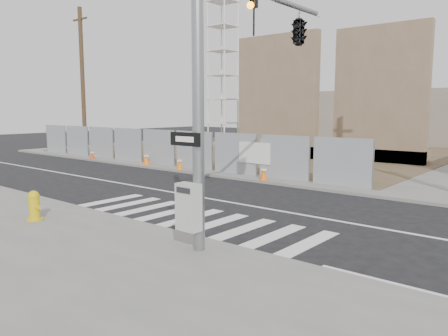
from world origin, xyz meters
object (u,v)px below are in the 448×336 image
Objects in this scene: crane_tower at (223,40)px; traffic_cone_d at (264,172)px; traffic_cone_a at (92,154)px; signal_pole at (270,51)px; traffic_cone_b at (146,158)px; traffic_cone_c at (180,163)px; fire_hydrant at (34,206)px.

traffic_cone_d is at bearing -44.42° from crane_tower.
traffic_cone_a is at bearing 180.00° from traffic_cone_d.
crane_tower reaches higher than signal_pole.
signal_pole is 19.33m from traffic_cone_a.
traffic_cone_b reaches higher than traffic_cone_c.
traffic_cone_c is (-9.80, 6.27, -4.30)m from signal_pole.
fire_hydrant is at bearing -54.57° from traffic_cone_b.
fire_hydrant is 15.94m from traffic_cone_a.
traffic_cone_a is 4.95m from traffic_cone_b.
traffic_cone_c reaches higher than traffic_cone_d.
traffic_cone_d reaches higher than traffic_cone_a.
signal_pole reaches higher than traffic_cone_b.
crane_tower is 17.19m from traffic_cone_c.
traffic_cone_c is at bearing 147.40° from signal_pole.
fire_hydrant is at bearing -39.30° from traffic_cone_a.
traffic_cone_b is at bearing 174.32° from traffic_cone_c.
traffic_cone_c is 5.34m from traffic_cone_d.
fire_hydrant is 1.18× the size of traffic_cone_d.
signal_pole is 9.64× the size of traffic_cone_d.
traffic_cone_d is at bearing 0.00° from traffic_cone_a.
fire_hydrant reaches higher than traffic_cone_b.
fire_hydrant is 1.12× the size of traffic_cone_b.
traffic_cone_a is 13.30m from traffic_cone_d.
crane_tower is 29.26× the size of traffic_cone_a.
traffic_cone_d is at bearing 88.32° from fire_hydrant.
traffic_cone_a is at bearing 144.52° from fire_hydrant.
fire_hydrant is at bearing -144.79° from signal_pole.
traffic_cone_b is at bearing 129.25° from fire_hydrant.
traffic_cone_b is 8.37m from traffic_cone_d.
crane_tower is 27.22m from fire_hydrant.
traffic_cone_c is at bearing 0.00° from traffic_cone_a.
signal_pole reaches higher than traffic_cone_c.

